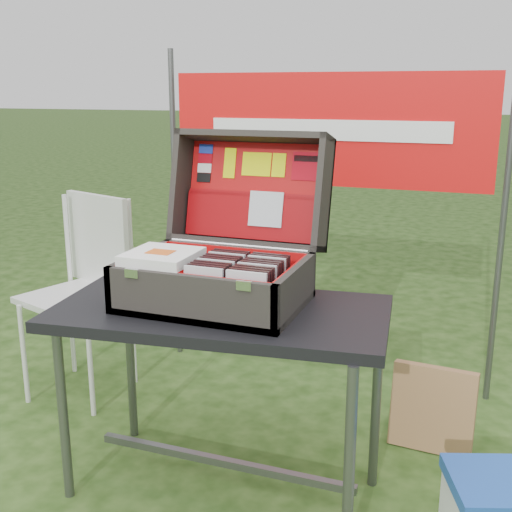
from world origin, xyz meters
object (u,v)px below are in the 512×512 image
at_px(table, 222,402).
at_px(chair, 77,300).
at_px(cardboard_box, 433,409).
at_px(suitcase, 220,222).

bearing_deg(table, chair, 146.11).
xyz_separation_m(table, cardboard_box, (0.72, 0.58, -0.19)).
relative_size(table, suitcase, 1.89).
bearing_deg(chair, suitcase, -5.29).
bearing_deg(suitcase, cardboard_box, 33.63).
xyz_separation_m(table, chair, (-0.99, 0.51, 0.12)).
bearing_deg(chair, table, -8.63).
height_order(suitcase, cardboard_box, suitcase).
xyz_separation_m(suitcase, chair, (-0.96, 0.43, -0.54)).
xyz_separation_m(table, suitcase, (-0.03, 0.09, 0.66)).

